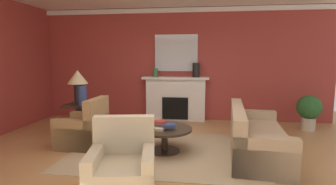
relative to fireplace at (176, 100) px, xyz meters
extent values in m
plane|color=tan|center=(0.06, -2.77, -0.57)|extent=(9.77, 9.77, 0.00)
cube|color=#9E3833|center=(0.06, 0.21, 0.96)|extent=(8.11, 0.12, 3.05)
cube|color=white|center=(0.06, 0.13, 2.40)|extent=(8.11, 0.08, 0.12)
cube|color=tan|center=(0.05, -2.47, -0.56)|extent=(3.36, 2.37, 0.01)
cube|color=white|center=(0.00, 0.01, 0.00)|extent=(1.60, 0.25, 1.13)
cube|color=black|center=(0.00, -0.01, -0.22)|extent=(0.70, 0.26, 0.60)
cube|color=white|center=(0.00, -0.02, 0.60)|extent=(1.80, 0.35, 0.06)
cube|color=silver|center=(0.00, 0.12, 1.27)|extent=(1.16, 0.04, 0.99)
cube|color=tan|center=(1.70, -2.43, -0.34)|extent=(1.08, 2.17, 0.45)
cube|color=tan|center=(1.35, -2.40, 0.08)|extent=(0.39, 2.11, 0.40)
cube|color=tan|center=(1.62, -3.38, -0.26)|extent=(0.91, 0.28, 0.62)
cube|color=tan|center=(1.79, -1.49, -0.26)|extent=(0.91, 0.28, 0.62)
cube|color=#9E7A4C|center=(-1.59, -2.36, -0.35)|extent=(0.84, 0.84, 0.44)
cube|color=#9E7A4C|center=(-1.27, -2.38, 0.13)|extent=(0.20, 0.81, 0.51)
cube|color=#9E7A4C|center=(-1.57, -2.03, -0.27)|extent=(0.81, 0.18, 0.60)
cube|color=#9E7A4C|center=(-1.60, -2.69, -0.27)|extent=(0.81, 0.18, 0.60)
cube|color=#C1B293|center=(-0.25, -4.08, -0.35)|extent=(0.93, 0.93, 0.44)
cube|color=#C1B293|center=(-0.30, -3.77, 0.13)|extent=(0.82, 0.30, 0.51)
cube|color=#C1B293|center=(-0.57, -4.14, -0.27)|extent=(0.28, 0.81, 0.60)
cube|color=#C1B293|center=(0.08, -4.02, -0.27)|extent=(0.28, 0.81, 0.60)
cylinder|color=#2D2319|center=(0.05, -2.47, -0.14)|extent=(1.00, 1.00, 0.04)
cylinder|color=#2D2319|center=(0.05, -2.47, -0.36)|extent=(0.12, 0.12, 0.41)
cylinder|color=#2D2319|center=(0.05, -2.47, -0.55)|extent=(0.56, 0.56, 0.03)
cube|color=#2D2319|center=(-1.97, -1.68, 0.11)|extent=(0.56, 0.56, 0.04)
cube|color=#2D2319|center=(-1.97, -1.68, -0.24)|extent=(0.10, 0.10, 0.66)
cube|color=#2D2319|center=(-1.97, -1.68, -0.55)|extent=(0.45, 0.45, 0.04)
cylinder|color=black|center=(-1.97, -1.68, 0.36)|extent=(0.18, 0.18, 0.45)
cone|color=#C6B284|center=(-1.97, -1.68, 0.73)|extent=(0.44, 0.44, 0.30)
cylinder|color=navy|center=(-1.82, -1.80, 0.35)|extent=(0.19, 0.19, 0.42)
cylinder|color=black|center=(0.55, -0.05, 0.82)|extent=(0.19, 0.19, 0.38)
cylinder|color=#33703D|center=(-0.55, -0.05, 0.75)|extent=(0.14, 0.14, 0.23)
cube|color=tan|center=(-0.02, -2.63, -0.09)|extent=(0.24, 0.22, 0.05)
cube|color=navy|center=(0.15, -2.58, -0.04)|extent=(0.26, 0.23, 0.05)
cube|color=maroon|center=(-0.02, -2.53, 0.01)|extent=(0.21, 0.20, 0.04)
cylinder|color=#BCB29E|center=(3.23, -0.59, -0.42)|extent=(0.32, 0.32, 0.30)
sphere|color=#28602D|center=(3.23, -0.59, -0.01)|extent=(0.56, 0.56, 0.56)
camera|label=1|loc=(0.72, -7.07, 1.16)|focal=28.14mm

